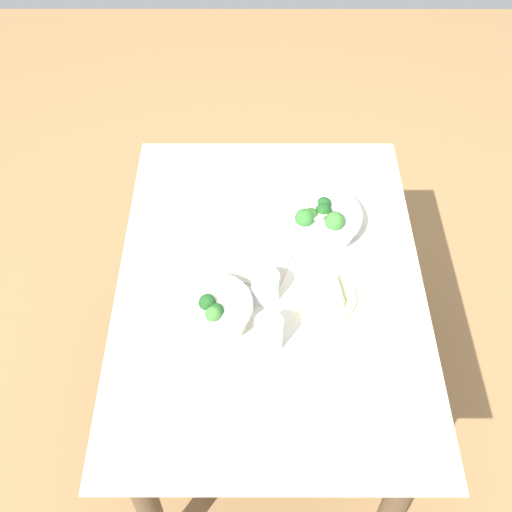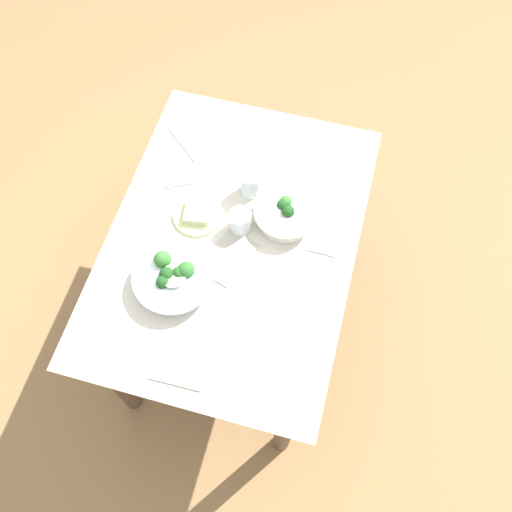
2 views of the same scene
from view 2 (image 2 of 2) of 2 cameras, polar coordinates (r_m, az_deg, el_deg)
name	(u,v)px [view 2 (image 2 of 2)]	position (r m, az deg, el deg)	size (l,w,h in m)	color
ground_plane	(239,315)	(2.70, -1.81, -6.13)	(6.00, 6.00, 0.00)	#9E7547
dining_table	(234,256)	(2.12, -2.29, 0.03)	(1.24, 0.88, 0.77)	beige
broccoli_bowl_far	(174,278)	(1.91, -8.49, -2.21)	(0.28, 0.28, 0.10)	white
broccoli_bowl_near	(285,214)	(2.01, 3.01, 4.30)	(0.23, 0.23, 0.09)	silver
bread_side_plate	(198,214)	(2.05, -6.03, 4.34)	(0.18, 0.18, 0.04)	#B7D684
water_glass_center	(240,221)	(1.98, -1.62, 3.61)	(0.08, 0.08, 0.09)	silver
water_glass_side	(250,183)	(2.06, -0.59, 7.49)	(0.08, 0.08, 0.10)	silver
fork_by_far_bowl	(322,253)	(1.98, 6.82, 0.32)	(0.01, 0.11, 0.00)	#B7B7BC
fork_by_near_bowl	(176,185)	(2.14, -8.19, 7.21)	(0.06, 0.10, 0.00)	#B7B7BC
table_knife_left	(181,143)	(2.26, -7.73, 11.44)	(0.22, 0.01, 0.00)	#B7B7BC
napkin_folded_upper	(229,257)	(1.96, -2.83, -0.10)	(0.20, 0.13, 0.01)	#B1A997
napkin_folded_lower	(182,360)	(1.84, -7.60, -10.56)	(0.17, 0.17, 0.01)	#B1A997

